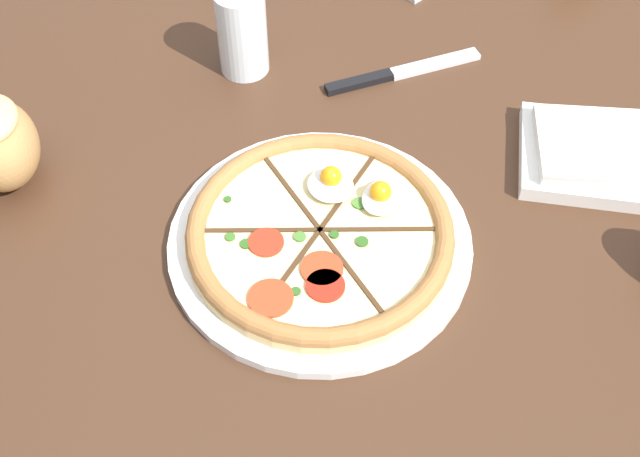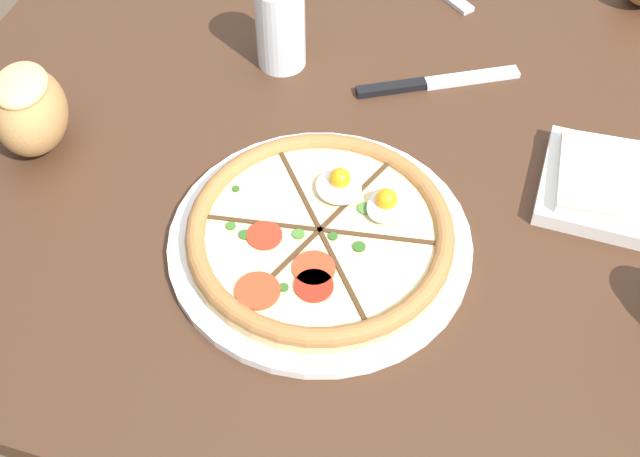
% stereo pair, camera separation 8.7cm
% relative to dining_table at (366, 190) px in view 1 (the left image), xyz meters
% --- Properties ---
extents(ground_plane, '(12.00, 12.00, 0.00)m').
position_rel_dining_table_xyz_m(ground_plane, '(0.00, 0.00, -0.65)').
color(ground_plane, brown).
extents(dining_table, '(1.20, 0.98, 0.75)m').
position_rel_dining_table_xyz_m(dining_table, '(0.00, 0.00, 0.00)').
color(dining_table, '#422819').
rests_on(dining_table, ground_plane).
extents(pizza, '(0.34, 0.34, 0.05)m').
position_rel_dining_table_xyz_m(pizza, '(-0.04, -0.18, 0.12)').
color(pizza, white).
rests_on(pizza, dining_table).
extents(napkin_folded, '(0.18, 0.16, 0.04)m').
position_rel_dining_table_xyz_m(napkin_folded, '(0.27, -0.01, 0.12)').
color(napkin_folded, silver).
rests_on(napkin_folded, dining_table).
extents(knife_spare, '(0.20, 0.12, 0.01)m').
position_rel_dining_table_xyz_m(knife_spare, '(0.03, 0.12, 0.10)').
color(knife_spare, silver).
rests_on(knife_spare, dining_table).
extents(water_glass, '(0.07, 0.07, 0.12)m').
position_rel_dining_table_xyz_m(water_glass, '(-0.18, 0.11, 0.15)').
color(water_glass, white).
rests_on(water_glass, dining_table).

